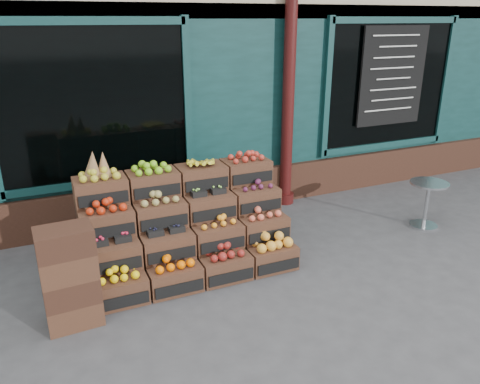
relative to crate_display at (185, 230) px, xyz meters
name	(u,v)px	position (x,y,z in m)	size (l,w,h in m)	color
ground	(281,278)	(0.88, -0.76, -0.46)	(60.00, 60.00, 0.00)	#414143
shop_facade	(155,41)	(0.89, 4.35, 1.94)	(12.00, 6.24, 4.80)	#0F3433
crate_display	(185,230)	(0.00, 0.00, 0.00)	(2.37, 1.16, 1.47)	#492B1D
spare_crates	(70,277)	(-1.36, -0.67, 0.05)	(0.52, 0.37, 1.02)	#492B1D
bistro_table	(427,199)	(3.45, -0.34, -0.04)	(0.53, 0.53, 0.67)	#B4B6BB
shopkeeper	(69,157)	(-1.06, 2.17, 0.44)	(0.65, 0.43, 1.79)	#1E6924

